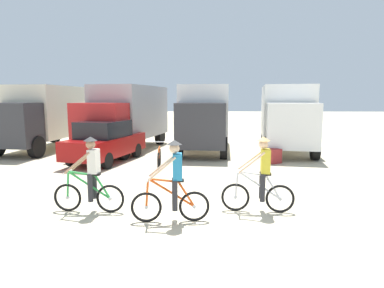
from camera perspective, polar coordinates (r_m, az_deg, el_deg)
The scene contains 11 objects.
ground_plane at distance 8.50m, azimuth -0.29°, elevation -10.50°, with size 120.00×120.00×0.00m, color beige.
box_truck_cream_rv at distance 19.14m, azimuth -23.99°, elevation 4.86°, with size 2.93×6.92×3.35m.
box_truck_grey_hauler at distance 17.46m, azimuth -11.31°, elevation 5.15°, with size 3.55×7.06×3.35m.
box_truck_avon_van at distance 17.18m, azimuth 2.30°, elevation 5.26°, with size 2.75×6.87×3.35m.
box_truck_white_box at distance 17.70m, azimuth 16.21°, elevation 5.03°, with size 3.25×7.00×3.35m.
sedan_parked at distance 14.32m, azimuth -14.93°, elevation 0.46°, with size 2.69×4.49×1.76m.
cyclist_orange_shirt at distance 8.07m, azimuth -17.42°, elevation -5.63°, with size 1.73×0.52×1.82m.
cyclist_cowboy_hat at distance 7.12m, azimuth -3.38°, elevation -7.08°, with size 1.73×0.52×1.82m.
cyclist_near_camera at distance 7.88m, azimuth 11.95°, elevation -5.76°, with size 1.73×0.52×1.82m.
bicycle_spare at distance 12.83m, azimuth -5.78°, elevation -2.36°, with size 0.50×1.73×0.97m.
supply_crate at distance 14.07m, azimuth 14.07°, elevation -2.04°, with size 0.54×0.49×0.60m, color #9E2D2D.
Camera 1 is at (0.40, -8.05, 2.70)m, focal length 30.39 mm.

